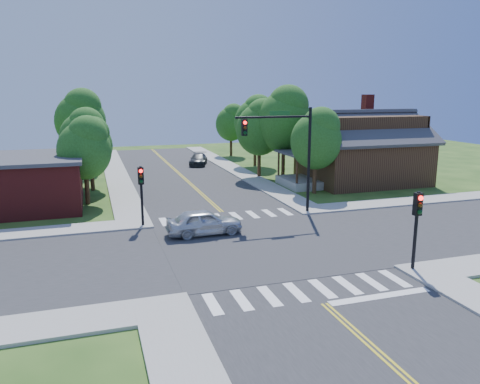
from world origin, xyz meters
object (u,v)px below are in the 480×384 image
object	(u,v)px
signal_pole_se	(417,216)
signal_pole_nw	(141,185)
car_dgrey	(198,160)
car_silver	(204,223)
signal_mast_ne	(286,144)
house_ne	(362,146)

from	to	relation	value
signal_pole_se	signal_pole_nw	distance (m)	15.84
signal_pole_se	car_dgrey	world-z (taller)	signal_pole_se
signal_pole_se	car_silver	distance (m)	11.76
signal_pole_se	signal_pole_nw	bearing A→B (deg)	135.00
signal_pole_se	signal_pole_nw	size ratio (longest dim) A/B	1.00
car_dgrey	signal_mast_ne	bearing A→B (deg)	-69.93
car_dgrey	house_ne	bearing A→B (deg)	-32.12
signal_mast_ne	signal_pole_se	size ratio (longest dim) A/B	1.89
signal_mast_ne	car_dgrey	bearing A→B (deg)	91.91
car_silver	car_dgrey	bearing A→B (deg)	-13.18
car_silver	house_ne	bearing A→B (deg)	-57.98
signal_pole_nw	house_ne	size ratio (longest dim) A/B	0.29
car_dgrey	signal_pole_se	bearing A→B (deg)	-67.75
signal_mast_ne	car_dgrey	size ratio (longest dim) A/B	1.52
signal_mast_ne	house_ne	distance (m)	14.23
signal_pole_se	house_ne	size ratio (longest dim) A/B	0.29
signal_pole_se	house_ne	bearing A→B (deg)	64.42
signal_pole_nw	car_dgrey	bearing A→B (deg)	69.23
signal_pole_se	car_dgrey	distance (m)	34.40
car_dgrey	car_silver	bearing A→B (deg)	-83.89
signal_pole_se	car_silver	xyz separation A→B (m)	(-7.96, 8.45, -1.91)
house_ne	car_silver	bearing A→B (deg)	-146.85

